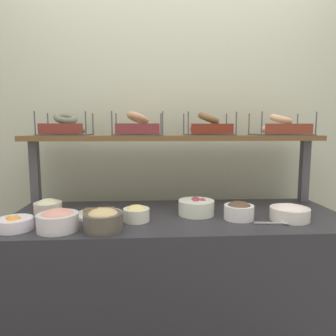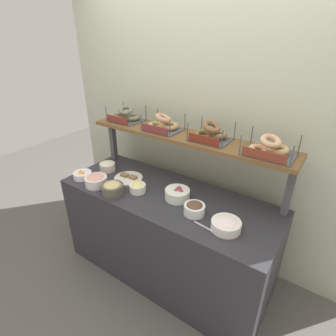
# 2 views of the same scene
# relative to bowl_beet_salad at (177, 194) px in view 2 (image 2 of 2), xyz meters

# --- Properties ---
(ground_plane) EXTENTS (8.00, 8.00, 0.00)m
(ground_plane) POSITION_rel_bowl_beet_salad_xyz_m (-0.10, 0.00, -0.89)
(ground_plane) COLOR #595651
(back_wall) EXTENTS (3.02, 0.06, 2.40)m
(back_wall) POSITION_rel_bowl_beet_salad_xyz_m (-0.10, 0.55, 0.31)
(back_wall) COLOR beige
(back_wall) RESTS_ON ground_plane
(deli_counter) EXTENTS (1.82, 0.70, 0.85)m
(deli_counter) POSITION_rel_bowl_beet_salad_xyz_m (-0.10, 0.00, -0.47)
(deli_counter) COLOR #2D2D33
(deli_counter) RESTS_ON ground_plane
(shelf_riser_left) EXTENTS (0.05, 0.05, 0.40)m
(shelf_riser_left) POSITION_rel_bowl_beet_salad_xyz_m (-0.95, 0.27, 0.16)
(shelf_riser_left) COLOR #4C4C51
(shelf_riser_left) RESTS_ON deli_counter
(shelf_riser_right) EXTENTS (0.05, 0.05, 0.40)m
(shelf_riser_right) POSITION_rel_bowl_beet_salad_xyz_m (0.74, 0.27, 0.16)
(shelf_riser_right) COLOR #4C4C51
(shelf_riser_right) RESTS_ON deli_counter
(upper_shelf) EXTENTS (1.78, 0.32, 0.03)m
(upper_shelf) POSITION_rel_bowl_beet_salad_xyz_m (-0.10, 0.27, 0.37)
(upper_shelf) COLOR brown
(upper_shelf) RESTS_ON shelf_riser_left
(bowl_beet_salad) EXTENTS (0.20, 0.20, 0.10)m
(bowl_beet_salad) POSITION_rel_bowl_beet_salad_xyz_m (0.00, 0.00, 0.00)
(bowl_beet_salad) COLOR white
(bowl_beet_salad) RESTS_ON deli_counter
(bowl_egg_salad) EXTENTS (0.13, 0.13, 0.08)m
(bowl_egg_salad) POSITION_rel_bowl_beet_salad_xyz_m (-0.32, -0.10, -0.00)
(bowl_egg_salad) COLOR white
(bowl_egg_salad) RESTS_ON deli_counter
(bowl_lox_spread) EXTENTS (0.19, 0.19, 0.10)m
(bowl_lox_spread) POSITION_rel_bowl_beet_salad_xyz_m (-0.68, -0.22, 0.01)
(bowl_lox_spread) COLOR silver
(bowl_lox_spread) RESTS_ON deli_counter
(bowl_cream_cheese) EXTENTS (0.20, 0.20, 0.08)m
(bowl_cream_cheese) POSITION_rel_bowl_beet_salad_xyz_m (0.47, -0.13, -0.00)
(bowl_cream_cheese) COLOR white
(bowl_cream_cheese) RESTS_ON deli_counter
(bowl_fruit_salad) EXTENTS (0.16, 0.16, 0.07)m
(bowl_fruit_salad) POSITION_rel_bowl_beet_salad_xyz_m (-0.89, -0.20, -0.01)
(bowl_fruit_salad) COLOR white
(bowl_fruit_salad) RESTS_ON deli_counter
(bowl_chocolate_spread) EXTENTS (0.15, 0.15, 0.09)m
(bowl_chocolate_spread) POSITION_rel_bowl_beet_salad_xyz_m (0.21, -0.10, 0.00)
(bowl_chocolate_spread) COLOR white
(bowl_chocolate_spread) RESTS_ON deli_counter
(bowl_potato_salad) EXTENTS (0.15, 0.15, 0.09)m
(bowl_potato_salad) POSITION_rel_bowl_beet_salad_xyz_m (-0.81, 0.03, 0.00)
(bowl_potato_salad) COLOR beige
(bowl_potato_salad) RESTS_ON deli_counter
(bowl_hummus) EXTENTS (0.18, 0.18, 0.10)m
(bowl_hummus) POSITION_rel_bowl_beet_salad_xyz_m (-0.47, -0.23, 0.01)
(bowl_hummus) COLOR #555044
(bowl_hummus) RESTS_ON deli_counter
(serving_plate_white) EXTENTS (0.25, 0.25, 0.04)m
(serving_plate_white) POSITION_rel_bowl_beet_salad_xyz_m (-0.53, 0.02, -0.03)
(serving_plate_white) COLOR white
(serving_plate_white) RESTS_ON deli_counter
(serving_spoon_near_plate) EXTENTS (0.18, 0.04, 0.01)m
(serving_spoon_near_plate) POSITION_rel_bowl_beet_salad_xyz_m (0.38, -0.20, -0.04)
(serving_spoon_near_plate) COLOR #B7B7BC
(serving_spoon_near_plate) RESTS_ON deli_counter
(bagel_basket_poppy) EXTENTS (0.30, 0.26, 0.14)m
(bagel_basket_poppy) POSITION_rel_bowl_beet_salad_xyz_m (-0.76, 0.29, 0.43)
(bagel_basket_poppy) COLOR #4C4C51
(bagel_basket_poppy) RESTS_ON upper_shelf
(bagel_basket_sesame) EXTENTS (0.30, 0.24, 0.15)m
(bagel_basket_sesame) POSITION_rel_bowl_beet_salad_xyz_m (-0.32, 0.26, 0.43)
(bagel_basket_sesame) COLOR #4C4C51
(bagel_basket_sesame) RESTS_ON upper_shelf
(bagel_basket_cinnamon_raisin) EXTENTS (0.30, 0.25, 0.15)m
(bagel_basket_cinnamon_raisin) POSITION_rel_bowl_beet_salad_xyz_m (0.11, 0.28, 0.44)
(bagel_basket_cinnamon_raisin) COLOR #4C4C51
(bagel_basket_cinnamon_raisin) RESTS_ON upper_shelf
(bagel_basket_plain) EXTENTS (0.34, 0.25, 0.14)m
(bagel_basket_plain) POSITION_rel_bowl_beet_salad_xyz_m (0.56, 0.25, 0.43)
(bagel_basket_plain) COLOR #4C4C51
(bagel_basket_plain) RESTS_ON upper_shelf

